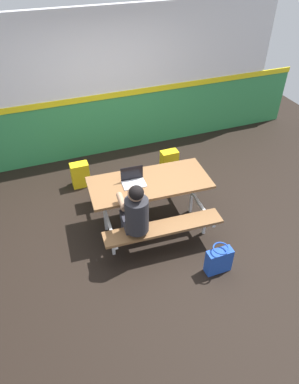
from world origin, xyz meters
TOP-DOWN VIEW (x-y plane):
  - ground_plane at (0.00, 0.00)m, footprint 10.00×10.00m
  - accent_backdrop at (0.00, 2.20)m, footprint 8.00×0.14m
  - picnic_table_main at (0.06, 0.00)m, footprint 1.75×1.64m
  - student_nearer at (-0.33, -0.53)m, footprint 0.38×0.53m
  - laptop_silver at (-0.16, 0.05)m, footprint 0.33×0.24m
  - backpack_dark at (0.84, 1.08)m, footprint 0.30×0.22m
  - tote_bag_bright at (0.56, -1.22)m, footprint 0.34×0.21m
  - satchel_spare at (-0.73, 1.25)m, footprint 0.30×0.22m

SIDE VIEW (x-z plane):
  - ground_plane at x=0.00m, z-range -0.02..0.00m
  - tote_bag_bright at x=0.56m, z-range -0.02..0.41m
  - backpack_dark at x=0.84m, z-range 0.00..0.44m
  - satchel_spare at x=-0.73m, z-range 0.00..0.44m
  - picnic_table_main at x=0.06m, z-range 0.20..0.94m
  - student_nearer at x=-0.33m, z-range 0.10..1.31m
  - laptop_silver at x=-0.16m, z-range 0.67..0.90m
  - accent_backdrop at x=0.00m, z-range -0.05..2.55m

